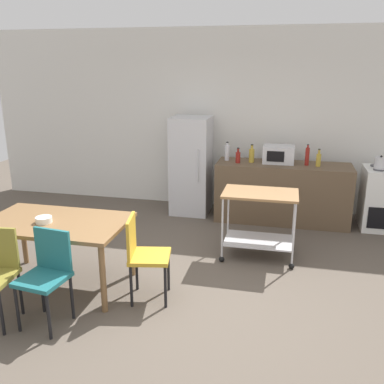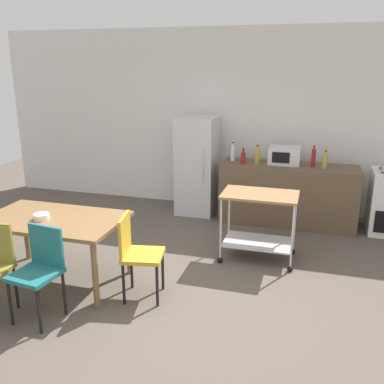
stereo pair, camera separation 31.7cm
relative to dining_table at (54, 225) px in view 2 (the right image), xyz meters
name	(u,v)px [view 2 (the right image)]	position (x,y,z in m)	size (l,w,h in m)	color
ground_plane	(177,300)	(1.41, -0.02, -0.67)	(12.00, 12.00, 0.00)	brown
back_wall	(238,121)	(1.41, 3.18, 0.78)	(8.40, 0.12, 2.90)	silver
kitchen_counter	(288,194)	(2.31, 2.58, -0.22)	(2.00, 0.64, 0.90)	brown
dining_table	(54,225)	(0.00, 0.00, 0.00)	(1.50, 0.90, 0.75)	brown
chair_mustard	(137,251)	(0.99, -0.06, -0.15)	(0.47, 0.47, 0.89)	gold
chair_teal	(40,267)	(0.26, -0.65, -0.15)	(0.45, 0.45, 0.89)	#1E666B
refrigerator	(197,166)	(0.86, 2.68, 0.10)	(0.60, 0.63, 1.55)	silver
kitchen_cart	(259,215)	(2.06, 1.19, -0.10)	(0.91, 0.57, 0.85)	olive
bottle_soda	(233,153)	(1.44, 2.64, 0.35)	(0.07, 0.07, 0.29)	silver
bottle_wine	(243,158)	(1.62, 2.51, 0.32)	(0.07, 0.07, 0.23)	maroon
bottle_sparkling_water	(257,156)	(1.82, 2.59, 0.34)	(0.08, 0.08, 0.27)	gold
microwave	(284,155)	(2.22, 2.65, 0.36)	(0.46, 0.35, 0.26)	silver
bottle_hot_sauce	(313,158)	(2.64, 2.58, 0.37)	(0.06, 0.06, 0.31)	maroon
bottle_soy_sauce	(325,161)	(2.80, 2.54, 0.33)	(0.07, 0.07, 0.26)	gold
fruit_bowl	(42,217)	(-0.09, -0.07, 0.11)	(0.17, 0.17, 0.06)	white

